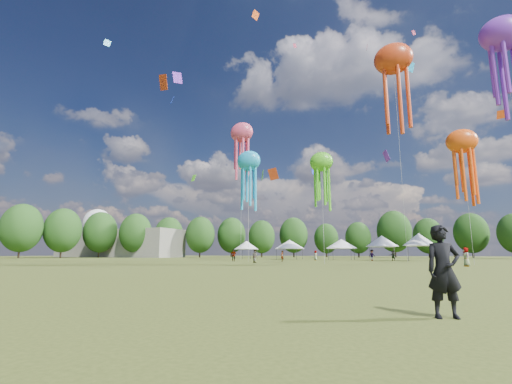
% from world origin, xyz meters
% --- Properties ---
extents(ground, '(300.00, 300.00, 0.00)m').
position_xyz_m(ground, '(0.00, 0.00, 0.00)').
color(ground, '#384416').
rests_on(ground, ground).
extents(observer_main, '(0.74, 0.62, 1.75)m').
position_xyz_m(observer_main, '(9.30, -2.62, 0.87)').
color(observer_main, black).
rests_on(observer_main, ground).
extents(spectator_near, '(1.01, 0.97, 1.63)m').
position_xyz_m(spectator_near, '(-9.30, 31.11, 0.82)').
color(spectator_near, gray).
rests_on(spectator_near, ground).
extents(spectators_far, '(31.52, 25.99, 1.79)m').
position_xyz_m(spectators_far, '(2.20, 45.25, 0.84)').
color(spectators_far, gray).
rests_on(spectators_far, ground).
extents(festival_tents, '(37.83, 10.27, 4.36)m').
position_xyz_m(festival_tents, '(-4.08, 55.53, 3.07)').
color(festival_tents, '#47474C').
rests_on(festival_tents, ground).
extents(show_kites, '(47.00, 21.90, 32.39)m').
position_xyz_m(show_kites, '(5.40, 41.27, 22.73)').
color(show_kites, '#199ED9').
rests_on(show_kites, ground).
extents(small_kites, '(77.74, 60.69, 44.60)m').
position_xyz_m(small_kites, '(-0.63, 43.49, 29.69)').
color(small_kites, '#199ED9').
rests_on(small_kites, ground).
extents(treeline, '(201.57, 95.24, 13.43)m').
position_xyz_m(treeline, '(-3.87, 62.51, 6.54)').
color(treeline, '#38281C').
rests_on(treeline, ground).
extents(hangar, '(40.00, 12.00, 8.00)m').
position_xyz_m(hangar, '(-72.00, 72.00, 4.00)').
color(hangar, gray).
rests_on(hangar, ground).
extents(radome, '(9.00, 9.00, 16.00)m').
position_xyz_m(radome, '(-88.00, 78.00, 9.99)').
color(radome, white).
rests_on(radome, ground).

